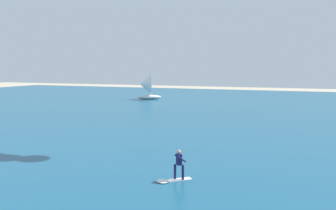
{
  "coord_description": "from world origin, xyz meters",
  "views": [
    {
      "loc": [
        8.47,
        -1.01,
        6.16
      ],
      "look_at": [
        0.62,
        18.35,
        3.93
      ],
      "focal_mm": 37.67,
      "sensor_mm": 36.0,
      "label": 1
    }
  ],
  "objects": [
    {
      "name": "ocean",
      "position": [
        0.0,
        50.21,
        0.05
      ],
      "size": [
        160.0,
        90.0,
        0.1
      ],
      "primitive_type": "cube",
      "color": "navy",
      "rests_on": "ground"
    },
    {
      "name": "sailboat_far_left",
      "position": [
        -20.6,
        59.52,
        2.56
      ],
      "size": [
        4.83,
        4.36,
        5.37
      ],
      "color": "silver",
      "rests_on": "ocean"
    },
    {
      "name": "kitesurfer",
      "position": [
        1.93,
        16.22,
        0.7
      ],
      "size": [
        1.83,
        1.73,
        1.67
      ],
      "color": "white",
      "rests_on": "ocean"
    }
  ]
}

